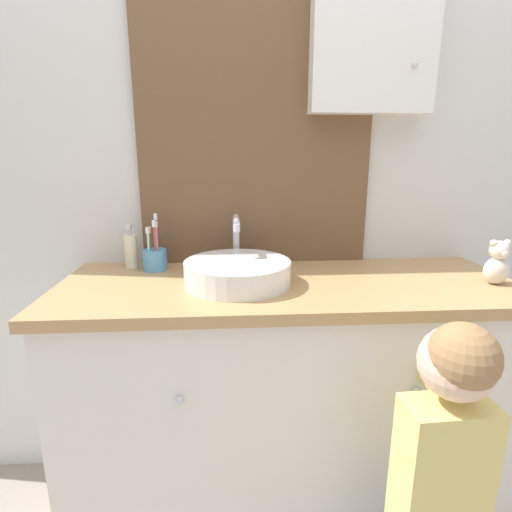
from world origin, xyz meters
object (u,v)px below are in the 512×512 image
(sink_basin, at_px, (238,271))
(toothbrush_holder, at_px, (155,258))
(soap_dispenser, at_px, (131,250))
(teddy_bear, at_px, (498,263))
(child_figure, at_px, (441,474))

(sink_basin, xyz_separation_m, toothbrush_holder, (-0.29, 0.17, 0.00))
(sink_basin, relative_size, soap_dispenser, 2.43)
(sink_basin, distance_m, toothbrush_holder, 0.34)
(sink_basin, relative_size, toothbrush_holder, 1.94)
(soap_dispenser, height_order, teddy_bear, soap_dispenser)
(child_figure, height_order, teddy_bear, teddy_bear)
(sink_basin, bearing_deg, soap_dispenser, 151.14)
(toothbrush_holder, relative_size, child_figure, 0.21)
(soap_dispenser, xyz_separation_m, child_figure, (0.84, -0.68, -0.38))
(toothbrush_holder, xyz_separation_m, teddy_bear, (1.11, -0.23, 0.02))
(sink_basin, xyz_separation_m, child_figure, (0.46, -0.47, -0.36))
(toothbrush_holder, bearing_deg, teddy_bear, -11.86)
(child_figure, relative_size, teddy_bear, 6.61)
(soap_dispenser, relative_size, teddy_bear, 1.11)
(toothbrush_holder, height_order, soap_dispenser, toothbrush_holder)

